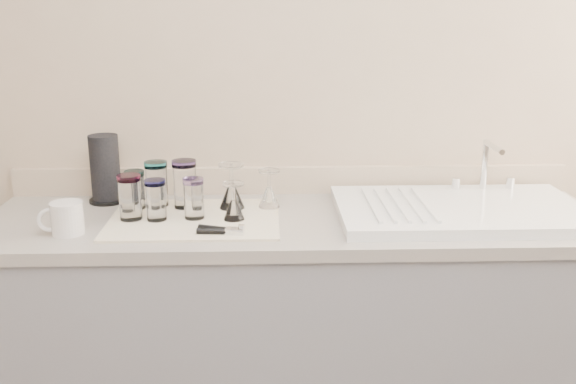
{
  "coord_description": "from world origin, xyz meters",
  "views": [
    {
      "loc": [
        -0.09,
        -0.82,
        1.57
      ],
      "look_at": [
        -0.03,
        1.15,
        1.0
      ],
      "focal_mm": 40.0,
      "sensor_mm": 36.0,
      "label": 1
    }
  ],
  "objects_px": {
    "tumbler_cyan": "(157,183)",
    "goblet_back_right": "(269,194)",
    "white_mug": "(66,218)",
    "paper_towel_roll": "(105,170)",
    "tumbler_lavender": "(194,198)",
    "goblet_front_left": "(234,207)",
    "tumbler_magenta": "(130,197)",
    "can_opener": "(221,230)",
    "tumbler_teal": "(135,189)",
    "goblet_back_left": "(232,193)",
    "sink_unit": "(460,209)",
    "tumbler_purple": "(185,184)",
    "tumbler_blue": "(156,200)"
  },
  "relations": [
    {
      "from": "tumbler_cyan",
      "to": "goblet_back_right",
      "type": "distance_m",
      "value": 0.39
    },
    {
      "from": "white_mug",
      "to": "paper_towel_roll",
      "type": "bearing_deg",
      "value": 82.74
    },
    {
      "from": "tumbler_lavender",
      "to": "goblet_front_left",
      "type": "xyz_separation_m",
      "value": [
        0.13,
        -0.02,
        -0.03
      ]
    },
    {
      "from": "tumbler_magenta",
      "to": "can_opener",
      "type": "bearing_deg",
      "value": -25.85
    },
    {
      "from": "tumbler_teal",
      "to": "paper_towel_roll",
      "type": "xyz_separation_m",
      "value": [
        -0.12,
        0.11,
        0.04
      ]
    },
    {
      "from": "tumbler_magenta",
      "to": "white_mug",
      "type": "xyz_separation_m",
      "value": [
        -0.17,
        -0.11,
        -0.03
      ]
    },
    {
      "from": "tumbler_cyan",
      "to": "goblet_back_left",
      "type": "bearing_deg",
      "value": -7.79
    },
    {
      "from": "goblet_back_right",
      "to": "can_opener",
      "type": "distance_m",
      "value": 0.31
    },
    {
      "from": "sink_unit",
      "to": "tumbler_purple",
      "type": "relative_size",
      "value": 4.99
    },
    {
      "from": "tumbler_teal",
      "to": "goblet_back_right",
      "type": "distance_m",
      "value": 0.46
    },
    {
      "from": "white_mug",
      "to": "tumbler_cyan",
      "type": "bearing_deg",
      "value": 48.06
    },
    {
      "from": "tumbler_blue",
      "to": "can_opener",
      "type": "distance_m",
      "value": 0.26
    },
    {
      "from": "goblet_back_left",
      "to": "sink_unit",
      "type": "bearing_deg",
      "value": -5.83
    },
    {
      "from": "tumbler_cyan",
      "to": "sink_unit",
      "type": "bearing_deg",
      "value": -6.33
    },
    {
      "from": "tumbler_blue",
      "to": "goblet_back_left",
      "type": "bearing_deg",
      "value": 27.05
    },
    {
      "from": "tumbler_blue",
      "to": "white_mug",
      "type": "bearing_deg",
      "value": -157.78
    },
    {
      "from": "sink_unit",
      "to": "goblet_back_right",
      "type": "xyz_separation_m",
      "value": [
        -0.64,
        0.08,
        0.03
      ]
    },
    {
      "from": "goblet_back_left",
      "to": "tumbler_lavender",
      "type": "bearing_deg",
      "value": -137.25
    },
    {
      "from": "tumbler_purple",
      "to": "tumbler_magenta",
      "type": "distance_m",
      "value": 0.21
    },
    {
      "from": "can_opener",
      "to": "sink_unit",
      "type": "bearing_deg",
      "value": 12.82
    },
    {
      "from": "tumbler_purple",
      "to": "tumbler_magenta",
      "type": "height_order",
      "value": "tumbler_purple"
    },
    {
      "from": "goblet_back_right",
      "to": "can_opener",
      "type": "xyz_separation_m",
      "value": [
        -0.15,
        -0.26,
        -0.04
      ]
    },
    {
      "from": "tumbler_cyan",
      "to": "goblet_back_left",
      "type": "distance_m",
      "value": 0.26
    },
    {
      "from": "sink_unit",
      "to": "can_opener",
      "type": "height_order",
      "value": "sink_unit"
    },
    {
      "from": "tumbler_magenta",
      "to": "tumbler_blue",
      "type": "height_order",
      "value": "tumbler_magenta"
    },
    {
      "from": "goblet_back_left",
      "to": "paper_towel_roll",
      "type": "height_order",
      "value": "paper_towel_roll"
    },
    {
      "from": "tumbler_teal",
      "to": "tumbler_magenta",
      "type": "distance_m",
      "value": 0.12
    },
    {
      "from": "tumbler_purple",
      "to": "goblet_back_right",
      "type": "bearing_deg",
      "value": -1.62
    },
    {
      "from": "tumbler_teal",
      "to": "goblet_back_right",
      "type": "height_order",
      "value": "same"
    },
    {
      "from": "tumbler_cyan",
      "to": "tumbler_magenta",
      "type": "height_order",
      "value": "tumbler_cyan"
    },
    {
      "from": "goblet_back_right",
      "to": "white_mug",
      "type": "xyz_separation_m",
      "value": [
        -0.62,
        -0.23,
        -0.0
      ]
    },
    {
      "from": "tumbler_magenta",
      "to": "goblet_back_left",
      "type": "relative_size",
      "value": 0.96
    },
    {
      "from": "goblet_back_left",
      "to": "tumbler_purple",
      "type": "bearing_deg",
      "value": 174.85
    },
    {
      "from": "goblet_back_right",
      "to": "white_mug",
      "type": "bearing_deg",
      "value": -159.51
    },
    {
      "from": "tumbler_teal",
      "to": "tumbler_purple",
      "type": "relative_size",
      "value": 0.8
    },
    {
      "from": "tumbler_teal",
      "to": "tumbler_blue",
      "type": "height_order",
      "value": "tumbler_blue"
    },
    {
      "from": "tumbler_lavender",
      "to": "paper_towel_roll",
      "type": "xyz_separation_m",
      "value": [
        -0.33,
        0.22,
        0.04
      ]
    },
    {
      "from": "goblet_front_left",
      "to": "tumbler_cyan",
      "type": "bearing_deg",
      "value": 149.47
    },
    {
      "from": "goblet_back_left",
      "to": "goblet_front_left",
      "type": "distance_m",
      "value": 0.13
    },
    {
      "from": "goblet_front_left",
      "to": "can_opener",
      "type": "relative_size",
      "value": 0.83
    },
    {
      "from": "tumbler_magenta",
      "to": "paper_towel_roll",
      "type": "height_order",
      "value": "paper_towel_roll"
    },
    {
      "from": "sink_unit",
      "to": "tumbler_lavender",
      "type": "xyz_separation_m",
      "value": [
        -0.89,
        -0.03,
        0.06
      ]
    },
    {
      "from": "tumbler_teal",
      "to": "tumbler_cyan",
      "type": "bearing_deg",
      "value": 22.88
    },
    {
      "from": "tumbler_cyan",
      "to": "tumbler_blue",
      "type": "xyz_separation_m",
      "value": [
        0.02,
        -0.16,
        -0.01
      ]
    },
    {
      "from": "goblet_back_right",
      "to": "paper_towel_roll",
      "type": "bearing_deg",
      "value": 169.47
    },
    {
      "from": "white_mug",
      "to": "tumbler_teal",
      "type": "bearing_deg",
      "value": 54.39
    },
    {
      "from": "tumbler_magenta",
      "to": "paper_towel_roll",
      "type": "distance_m",
      "value": 0.26
    },
    {
      "from": "paper_towel_roll",
      "to": "goblet_back_right",
      "type": "bearing_deg",
      "value": -10.53
    },
    {
      "from": "tumbler_blue",
      "to": "goblet_front_left",
      "type": "distance_m",
      "value": 0.25
    },
    {
      "from": "tumbler_magenta",
      "to": "tumbler_blue",
      "type": "distance_m",
      "value": 0.08
    }
  ]
}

